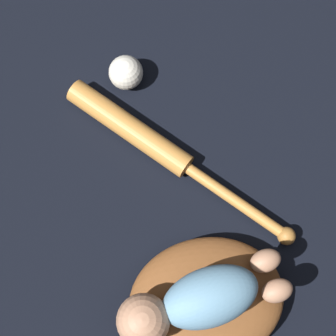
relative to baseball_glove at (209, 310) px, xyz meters
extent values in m
plane|color=black|center=(-0.06, 0.00, -0.05)|extent=(6.00, 6.00, 0.00)
ellipsoid|color=brown|center=(0.00, -0.02, 0.00)|extent=(0.35, 0.30, 0.09)
ellipsoid|color=#6693B2|center=(0.00, -0.02, 0.10)|extent=(0.19, 0.12, 0.10)
sphere|color=tan|center=(0.12, -0.03, 0.10)|extent=(0.10, 0.10, 0.10)
ellipsoid|color=tan|center=(-0.13, 0.02, 0.07)|extent=(0.06, 0.05, 0.04)
ellipsoid|color=tan|center=(-0.13, -0.04, 0.07)|extent=(0.06, 0.05, 0.04)
cylinder|color=#C6843D|center=(0.00, -0.42, -0.02)|extent=(0.21, 0.29, 0.05)
cylinder|color=#C6843D|center=(-0.14, -0.18, -0.02)|extent=(0.15, 0.23, 0.02)
sphere|color=#A97034|center=(-0.21, -0.07, -0.02)|extent=(0.04, 0.04, 0.04)
sphere|color=silver|center=(-0.04, -0.54, -0.01)|extent=(0.08, 0.08, 0.08)
camera|label=1|loc=(0.09, 0.01, 1.14)|focal=60.00mm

